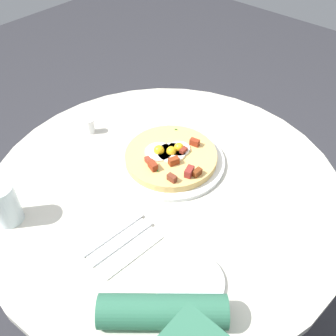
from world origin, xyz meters
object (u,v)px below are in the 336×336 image
(knife, at_px, (113,234))
(pizza_plate, at_px, (171,161))
(breakfast_pizza, at_px, (171,156))
(fork, at_px, (123,243))
(bread_plate, at_px, (190,282))
(water_glass, at_px, (5,204))
(dining_table, at_px, (165,223))
(salt_shaker, at_px, (90,126))

(knife, bearing_deg, pizza_plate, 18.82)
(breakfast_pizza, relative_size, fork, 1.49)
(breakfast_pizza, height_order, bread_plate, breakfast_pizza)
(knife, relative_size, water_glass, 1.58)
(knife, bearing_deg, breakfast_pizza, 18.70)
(dining_table, xyz_separation_m, breakfast_pizza, (-0.08, -0.05, 0.20))
(dining_table, height_order, fork, fork)
(knife, bearing_deg, fork, -90.00)
(dining_table, bearing_deg, knife, 5.91)
(pizza_plate, height_order, water_glass, water_glass)
(bread_plate, distance_m, fork, 0.19)
(dining_table, xyz_separation_m, water_glass, (0.35, -0.21, 0.23))
(dining_table, relative_size, pizza_plate, 3.14)
(pizza_plate, xyz_separation_m, bread_plate, (0.27, 0.29, -0.00))
(bread_plate, xyz_separation_m, water_glass, (0.16, -0.46, 0.05))
(bread_plate, bearing_deg, breakfast_pizza, -132.64)
(bread_plate, xyz_separation_m, knife, (0.03, -0.22, 0.00))
(bread_plate, distance_m, knife, 0.22)
(breakfast_pizza, distance_m, knife, 0.30)
(fork, height_order, water_glass, water_glass)
(bread_plate, distance_m, salt_shaker, 0.61)
(pizza_plate, distance_m, knife, 0.30)
(pizza_plate, xyz_separation_m, breakfast_pizza, (0.00, 0.00, 0.02))
(bread_plate, height_order, fork, bread_plate)
(dining_table, distance_m, fork, 0.29)
(pizza_plate, distance_m, breakfast_pizza, 0.02)
(dining_table, relative_size, bread_plate, 6.48)
(dining_table, bearing_deg, pizza_plate, -149.02)
(fork, height_order, salt_shaker, salt_shaker)
(water_glass, relative_size, salt_shaker, 2.33)
(breakfast_pizza, bearing_deg, fork, 19.54)
(dining_table, distance_m, salt_shaker, 0.39)
(bread_plate, xyz_separation_m, salt_shaker, (-0.20, -0.58, 0.02))
(dining_table, relative_size, water_glass, 8.74)
(pizza_plate, bearing_deg, dining_table, 30.98)
(pizza_plate, bearing_deg, water_glass, -21.05)
(breakfast_pizza, bearing_deg, knife, 13.29)
(fork, bearing_deg, water_glass, 121.76)
(fork, bearing_deg, dining_table, 20.37)
(dining_table, height_order, knife, knife)
(dining_table, relative_size, breakfast_pizza, 3.70)
(dining_table, bearing_deg, fork, 14.96)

